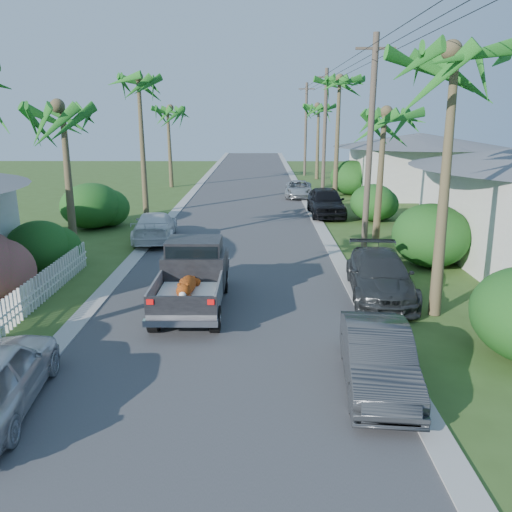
{
  "coord_description": "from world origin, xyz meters",
  "views": [
    {
      "loc": [
        0.99,
        -8.31,
        5.79
      ],
      "look_at": [
        0.88,
        7.36,
        1.4
      ],
      "focal_mm": 35.0,
      "sensor_mm": 36.0,
      "label": 1
    }
  ],
  "objects_px": {
    "parked_car_rd": "(299,189)",
    "palm_l_b": "(61,107)",
    "parked_car_rm": "(380,276)",
    "house_right_far": "(418,167)",
    "pickup_truck": "(194,273)",
    "utility_pole_c": "(325,134)",
    "utility_pole_d": "(306,129)",
    "parked_car_lf": "(155,227)",
    "utility_pole_b": "(370,146)",
    "parked_car_rf": "(326,202)",
    "palm_r_d": "(319,106)",
    "palm_r_c": "(340,80)",
    "palm_r_b": "(384,113)",
    "palm_r_a": "(458,53)",
    "parked_car_rn": "(378,358)",
    "palm_l_d": "(168,108)",
    "palm_l_c": "(138,78)"
  },
  "relations": [
    {
      "from": "palm_l_d",
      "to": "palm_r_c",
      "type": "bearing_deg",
      "value": -32.21
    },
    {
      "from": "parked_car_rm",
      "to": "parked_car_lf",
      "type": "bearing_deg",
      "value": 144.81
    },
    {
      "from": "palm_l_d",
      "to": "palm_r_b",
      "type": "distance_m",
      "value": 23.08
    },
    {
      "from": "parked_car_rf",
      "to": "parked_car_lf",
      "type": "relative_size",
      "value": 1.05
    },
    {
      "from": "pickup_truck",
      "to": "palm_r_d",
      "type": "xyz_separation_m",
      "value": [
        7.58,
        33.28,
        5.73
      ]
    },
    {
      "from": "palm_r_d",
      "to": "utility_pole_b",
      "type": "height_order",
      "value": "utility_pole_b"
    },
    {
      "from": "pickup_truck",
      "to": "utility_pole_c",
      "type": "relative_size",
      "value": 0.57
    },
    {
      "from": "parked_car_rd",
      "to": "palm_r_b",
      "type": "height_order",
      "value": "palm_r_b"
    },
    {
      "from": "parked_car_rf",
      "to": "palm_r_c",
      "type": "relative_size",
      "value": 0.53
    },
    {
      "from": "parked_car_rm",
      "to": "parked_car_lf",
      "type": "xyz_separation_m",
      "value": [
        -9.04,
        7.68,
        -0.02
      ]
    },
    {
      "from": "palm_r_d",
      "to": "utility_pole_c",
      "type": "xyz_separation_m",
      "value": [
        -0.9,
        -12.0,
        -2.14
      ]
    },
    {
      "from": "palm_l_d",
      "to": "parked_car_rn",
      "type": "bearing_deg",
      "value": -72.66
    },
    {
      "from": "parked_car_rf",
      "to": "palm_r_d",
      "type": "xyz_separation_m",
      "value": [
        1.5,
        18.52,
        5.89
      ]
    },
    {
      "from": "palm_r_a",
      "to": "utility_pole_c",
      "type": "xyz_separation_m",
      "value": [
        -0.7,
        22.0,
        -2.82
      ]
    },
    {
      "from": "parked_car_rm",
      "to": "utility_pole_d",
      "type": "xyz_separation_m",
      "value": [
        0.6,
        35.55,
        3.89
      ]
    },
    {
      "from": "palm_r_b",
      "to": "palm_r_d",
      "type": "height_order",
      "value": "palm_r_d"
    },
    {
      "from": "palm_l_d",
      "to": "palm_r_c",
      "type": "relative_size",
      "value": 0.82
    },
    {
      "from": "parked_car_rf",
      "to": "utility_pole_d",
      "type": "xyz_separation_m",
      "value": [
        0.6,
        21.52,
        3.76
      ]
    },
    {
      "from": "palm_r_b",
      "to": "palm_r_c",
      "type": "bearing_deg",
      "value": 92.08
    },
    {
      "from": "palm_l_d",
      "to": "palm_r_c",
      "type": "height_order",
      "value": "palm_r_c"
    },
    {
      "from": "parked_car_rd",
      "to": "utility_pole_b",
      "type": "distance_m",
      "value": 16.29
    },
    {
      "from": "utility_pole_b",
      "to": "palm_r_a",
      "type": "bearing_deg",
      "value": -84.29
    },
    {
      "from": "parked_car_rm",
      "to": "house_right_far",
      "type": "relative_size",
      "value": 0.54
    },
    {
      "from": "parked_car_rn",
      "to": "palm_r_b",
      "type": "relative_size",
      "value": 0.56
    },
    {
      "from": "utility_pole_d",
      "to": "parked_car_rn",
      "type": "bearing_deg",
      "value": -92.77
    },
    {
      "from": "palm_r_c",
      "to": "utility_pole_d",
      "type": "height_order",
      "value": "palm_r_c"
    },
    {
      "from": "palm_l_c",
      "to": "palm_r_c",
      "type": "relative_size",
      "value": 0.98
    },
    {
      "from": "parked_car_rd",
      "to": "parked_car_lf",
      "type": "relative_size",
      "value": 0.9
    },
    {
      "from": "parked_car_rn",
      "to": "parked_car_rm",
      "type": "xyz_separation_m",
      "value": [
        1.4,
        5.8,
        0.04
      ]
    },
    {
      "from": "palm_r_b",
      "to": "palm_l_c",
      "type": "bearing_deg",
      "value": 150.95
    },
    {
      "from": "palm_l_b",
      "to": "parked_car_lf",
      "type": "bearing_deg",
      "value": 48.53
    },
    {
      "from": "pickup_truck",
      "to": "palm_r_c",
      "type": "height_order",
      "value": "palm_r_c"
    },
    {
      "from": "parked_car_rn",
      "to": "utility_pole_d",
      "type": "height_order",
      "value": "utility_pole_d"
    },
    {
      "from": "parked_car_lf",
      "to": "palm_r_d",
      "type": "bearing_deg",
      "value": -119.03
    },
    {
      "from": "parked_car_rn",
      "to": "palm_r_c",
      "type": "relative_size",
      "value": 0.43
    },
    {
      "from": "palm_r_d",
      "to": "utility_pole_d",
      "type": "relative_size",
      "value": 0.89
    },
    {
      "from": "parked_car_rn",
      "to": "utility_pole_c",
      "type": "relative_size",
      "value": 0.45
    },
    {
      "from": "parked_car_lf",
      "to": "palm_l_b",
      "type": "distance_m",
      "value": 6.88
    },
    {
      "from": "pickup_truck",
      "to": "parked_car_rf",
      "type": "bearing_deg",
      "value": 67.61
    },
    {
      "from": "parked_car_rn",
      "to": "parked_car_rd",
      "type": "distance_m",
      "value": 27.05
    },
    {
      "from": "parked_car_rm",
      "to": "house_right_far",
      "type": "xyz_separation_m",
      "value": [
        8.0,
        22.55,
        1.41
      ]
    },
    {
      "from": "palm_l_d",
      "to": "utility_pole_b",
      "type": "distance_m",
      "value": 24.31
    },
    {
      "from": "palm_r_a",
      "to": "palm_r_b",
      "type": "bearing_deg",
      "value": 88.09
    },
    {
      "from": "palm_l_b",
      "to": "palm_r_b",
      "type": "xyz_separation_m",
      "value": [
        13.4,
        3.0,
        -0.2
      ]
    },
    {
      "from": "pickup_truck",
      "to": "palm_r_b",
      "type": "relative_size",
      "value": 0.71
    },
    {
      "from": "palm_l_b",
      "to": "palm_l_d",
      "type": "xyz_separation_m",
      "value": [
        0.3,
        22.0,
        0.29
      ]
    },
    {
      "from": "parked_car_lf",
      "to": "utility_pole_c",
      "type": "height_order",
      "value": "utility_pole_c"
    },
    {
      "from": "parked_car_rf",
      "to": "house_right_far",
      "type": "xyz_separation_m",
      "value": [
        8.0,
        8.52,
        1.28
      ]
    },
    {
      "from": "house_right_far",
      "to": "utility_pole_c",
      "type": "distance_m",
      "value": 8.06
    },
    {
      "from": "parked_car_rd",
      "to": "palm_l_b",
      "type": "height_order",
      "value": "palm_l_b"
    }
  ]
}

